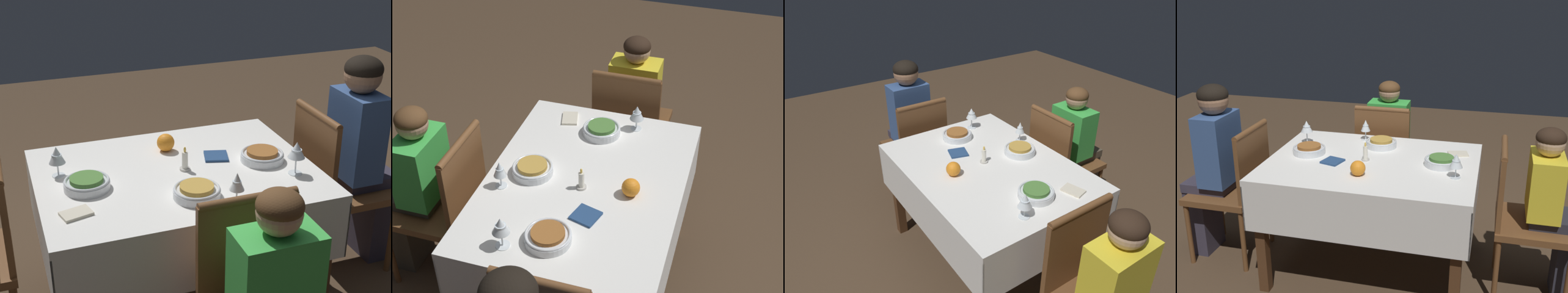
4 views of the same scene
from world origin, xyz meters
The scene contains 13 objects.
dining_table centered at (0.00, 0.00, 0.64)m, with size 1.27×0.95×0.75m.
chair_west centered at (-0.90, -0.07, 0.52)m, with size 0.44×0.44×0.92m.
person_adult_denim centered at (-1.06, -0.07, 0.67)m, with size 0.34×0.30×1.18m.
bowl_west centered at (-0.42, 0.03, 0.77)m, with size 0.21×0.21×0.06m.
wine_glass_west centered at (-0.50, 0.21, 0.86)m, with size 0.08×0.08×0.16m.
bowl_east centered at (0.42, 0.03, 0.77)m, with size 0.20×0.20×0.06m.
wine_glass_east centered at (0.52, -0.14, 0.85)m, with size 0.08×0.08×0.14m.
bowl_north centered at (-0.01, 0.26, 0.77)m, with size 0.20×0.20×0.06m.
wine_glass_north centered at (-0.14, 0.37, 0.84)m, with size 0.06×0.06×0.14m.
candle_centerpiece centered at (-0.04, 0.00, 0.79)m, with size 0.05×0.05×0.12m.
orange_fruit centered at (-0.02, -0.24, 0.79)m, with size 0.09×0.09×0.09m, color orange.
napkin_red_folded centered at (-0.23, -0.08, 0.75)m, with size 0.14×0.14×0.01m.
napkin_spare_side centered at (0.50, 0.24, 0.75)m, with size 0.14×0.11×0.01m.
Camera 1 is at (0.75, 2.35, 1.97)m, focal length 55.00 mm.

